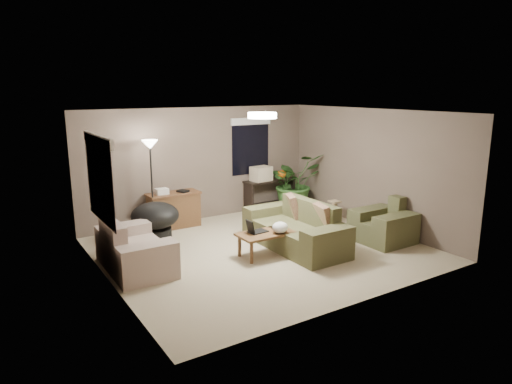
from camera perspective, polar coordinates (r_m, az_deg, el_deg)
room_shell at (r=8.11m, az=0.76°, el=1.11°), size 5.50×5.50×5.50m
main_sofa at (r=8.55m, az=5.06°, el=-4.94°), size 0.95×2.20×0.85m
throw_pillows at (r=8.60m, az=6.46°, el=-2.40°), size 0.40×1.40×0.47m
loveseat at (r=7.74m, az=-15.09°, el=-7.23°), size 0.90×1.60×0.85m
armchair at (r=9.15m, az=15.64°, el=-4.17°), size 0.95×1.00×0.85m
coffee_table at (r=8.07m, az=1.23°, el=-5.51°), size 1.00×0.55×0.42m
laptop at (r=8.02m, az=-0.17°, el=-4.70°), size 0.37×0.26×0.24m
plastic_bag at (r=8.01m, az=3.03°, el=-4.44°), size 0.35×0.33×0.20m
desk at (r=9.85m, az=-10.23°, el=-2.20°), size 1.10×0.50×0.75m
desk_papers at (r=9.68m, az=-11.15°, el=0.08°), size 0.70×0.29×0.12m
console_table at (r=11.05m, az=1.72°, el=-0.04°), size 1.30×0.40×0.75m
pumpkin at (r=11.17m, az=3.22°, el=2.23°), size 0.30×0.30×0.20m
cardboard_box at (r=10.82m, az=0.64°, el=2.30°), size 0.49×0.39×0.34m
papasan_chair at (r=8.86m, az=-12.48°, el=-3.41°), size 1.08×1.08×0.80m
floor_lamp at (r=9.26m, az=-13.06°, el=4.43°), size 0.32×0.32×1.91m
ceiling_fixture at (r=7.95m, az=0.78°, el=9.54°), size 0.50×0.50×0.10m
houseplant at (r=11.02m, az=4.79°, el=0.45°), size 1.25×1.39×1.09m
cat_scratching_post at (r=10.18m, az=9.74°, el=-2.64°), size 0.32×0.32×0.50m
window_left at (r=7.21m, az=-19.09°, el=3.26°), size 0.05×1.56×1.33m
window_back at (r=10.78m, az=-0.67°, el=6.91°), size 1.06×0.05×1.33m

